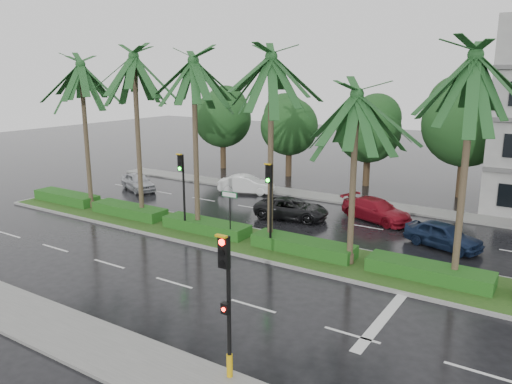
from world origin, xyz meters
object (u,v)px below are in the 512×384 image
Objects in this scene: car_white at (247,184)px; car_darkgrey at (291,208)px; signal_near at (227,301)px; car_red at (376,210)px; signal_median_left at (182,181)px; car_silver at (138,182)px; car_blue at (443,235)px; street_sign at (230,204)px.

car_white is 0.90× the size of car_darkgrey.
signal_near is 17.00m from car_darkgrey.
signal_near reaches higher than car_red.
signal_median_left is 11.74m from car_red.
car_darkgrey is (3.50, 5.90, -2.37)m from signal_median_left.
car_white is at bearing 101.19° from car_red.
car_red is at bearing -119.34° from car_white.
car_silver is at bearing 116.50° from car_red.
car_blue is at bearing 23.40° from signal_median_left.
signal_median_left is 1.07× the size of car_white.
car_silver is at bearing 77.85° from car_darkgrey.
car_silver is at bearing 95.73° from car_white.
street_sign is 9.61m from car_red.
car_white is 0.89× the size of car_red.
street_sign is 0.67× the size of car_silver.
street_sign is 5.94m from car_darkgrey.
signal_near is at bearing -167.91° from car_white.
street_sign is 0.58× the size of car_darkgrey.
street_sign reaches higher than car_darkgrey.
signal_near is at bearing -44.09° from signal_median_left.
car_darkgrey is (5.98, -4.00, -0.04)m from car_white.
car_darkgrey is 1.15× the size of car_blue.
car_darkgrey is 5.09m from car_red.
car_red is at bearing -73.18° from car_darkgrey.
signal_near is 0.96× the size of car_red.
street_sign is at bearing -170.99° from car_white.
car_red is (17.94, 2.01, 0.00)m from car_silver.
signal_median_left is at bearing -99.46° from car_silver.
signal_near is 12.11m from street_sign.
car_white is 7.19m from car_darkgrey.
signal_median_left is 1.13× the size of car_silver.
street_sign is at bearing -92.42° from car_silver.
street_sign is at bearing 168.28° from car_red.
signal_median_left is at bearing 131.28° from car_blue.
car_darkgrey is (13.43, -0.34, -0.03)m from car_silver.
car_silver is 0.85× the size of car_red.
car_blue is (22.44, -0.83, 0.01)m from car_silver.
car_darkgrey is at bearing 137.64° from car_red.
car_white is at bearing 45.54° from car_darkgrey.
signal_near is 1.13× the size of car_silver.
car_darkgrey is at bearing 59.34° from signal_median_left.
car_blue is at bearing -127.07° from car_white.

